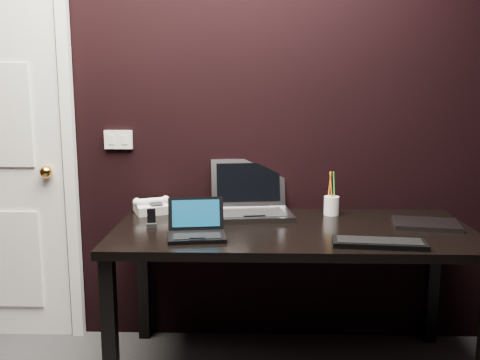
{
  "coord_description": "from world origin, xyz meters",
  "views": [
    {
      "loc": [
        0.12,
        -1.07,
        1.41
      ],
      "look_at": [
        0.05,
        1.35,
        0.98
      ],
      "focal_mm": 40.0,
      "sensor_mm": 36.0,
      "label": 1
    }
  ],
  "objects_px": {
    "desk_phone": "(151,207)",
    "silver_laptop": "(251,205)",
    "desk": "(292,243)",
    "closed_laptop": "(426,224)",
    "pen_cup": "(331,205)",
    "mobile_phone": "(151,220)",
    "netbook": "(197,230)",
    "ext_keyboard": "(379,243)"
  },
  "relations": [
    {
      "from": "netbook",
      "to": "mobile_phone",
      "type": "relative_size",
      "value": 3.31
    },
    {
      "from": "closed_laptop",
      "to": "desk_phone",
      "type": "bearing_deg",
      "value": 170.69
    },
    {
      "from": "desk",
      "to": "silver_laptop",
      "type": "height_order",
      "value": "silver_laptop"
    },
    {
      "from": "ext_keyboard",
      "to": "mobile_phone",
      "type": "distance_m",
      "value": 1.06
    },
    {
      "from": "silver_laptop",
      "to": "mobile_phone",
      "type": "relative_size",
      "value": 5.18
    },
    {
      "from": "desk",
      "to": "pen_cup",
      "type": "xyz_separation_m",
      "value": [
        0.22,
        0.27,
        0.13
      ]
    },
    {
      "from": "ext_keyboard",
      "to": "silver_laptop",
      "type": "bearing_deg",
      "value": 135.91
    },
    {
      "from": "pen_cup",
      "to": "silver_laptop",
      "type": "bearing_deg",
      "value": -177.41
    },
    {
      "from": "silver_laptop",
      "to": "closed_laptop",
      "type": "relative_size",
      "value": 1.31
    },
    {
      "from": "silver_laptop",
      "to": "ext_keyboard",
      "type": "relative_size",
      "value": 1.1
    },
    {
      "from": "netbook",
      "to": "pen_cup",
      "type": "relative_size",
      "value": 1.23
    },
    {
      "from": "netbook",
      "to": "mobile_phone",
      "type": "bearing_deg",
      "value": 143.28
    },
    {
      "from": "desk_phone",
      "to": "mobile_phone",
      "type": "bearing_deg",
      "value": -78.96
    },
    {
      "from": "mobile_phone",
      "to": "pen_cup",
      "type": "distance_m",
      "value": 0.93
    },
    {
      "from": "ext_keyboard",
      "to": "pen_cup",
      "type": "distance_m",
      "value": 0.56
    },
    {
      "from": "ext_keyboard",
      "to": "pen_cup",
      "type": "xyz_separation_m",
      "value": [
        -0.13,
        0.55,
        0.04
      ]
    },
    {
      "from": "desk_phone",
      "to": "mobile_phone",
      "type": "height_order",
      "value": "desk_phone"
    },
    {
      "from": "desk",
      "to": "mobile_phone",
      "type": "relative_size",
      "value": 19.97
    },
    {
      "from": "desk",
      "to": "ext_keyboard",
      "type": "xyz_separation_m",
      "value": [
        0.35,
        -0.28,
        0.09
      ]
    },
    {
      "from": "silver_laptop",
      "to": "desk",
      "type": "bearing_deg",
      "value": -50.85
    },
    {
      "from": "desk",
      "to": "silver_laptop",
      "type": "bearing_deg",
      "value": 129.15
    },
    {
      "from": "desk",
      "to": "closed_laptop",
      "type": "relative_size",
      "value": 5.04
    },
    {
      "from": "closed_laptop",
      "to": "pen_cup",
      "type": "bearing_deg",
      "value": 152.84
    },
    {
      "from": "silver_laptop",
      "to": "mobile_phone",
      "type": "bearing_deg",
      "value": -153.16
    },
    {
      "from": "netbook",
      "to": "silver_laptop",
      "type": "distance_m",
      "value": 0.48
    },
    {
      "from": "silver_laptop",
      "to": "mobile_phone",
      "type": "height_order",
      "value": "silver_laptop"
    },
    {
      "from": "silver_laptop",
      "to": "desk_phone",
      "type": "height_order",
      "value": "silver_laptop"
    },
    {
      "from": "closed_laptop",
      "to": "ext_keyboard",
      "type": "bearing_deg",
      "value": -132.24
    },
    {
      "from": "ext_keyboard",
      "to": "desk_phone",
      "type": "bearing_deg",
      "value": 152.69
    },
    {
      "from": "silver_laptop",
      "to": "ext_keyboard",
      "type": "distance_m",
      "value": 0.76
    },
    {
      "from": "silver_laptop",
      "to": "desk_phone",
      "type": "relative_size",
      "value": 2.1
    },
    {
      "from": "desk_phone",
      "to": "ext_keyboard",
      "type": "bearing_deg",
      "value": -27.31
    },
    {
      "from": "desk_phone",
      "to": "silver_laptop",
      "type": "bearing_deg",
      "value": -2.83
    },
    {
      "from": "desk",
      "to": "netbook",
      "type": "bearing_deg",
      "value": -158.73
    },
    {
      "from": "silver_laptop",
      "to": "pen_cup",
      "type": "relative_size",
      "value": 1.92
    },
    {
      "from": "desk",
      "to": "desk_phone",
      "type": "xyz_separation_m",
      "value": [
        -0.73,
        0.27,
        0.11
      ]
    },
    {
      "from": "netbook",
      "to": "mobile_phone",
      "type": "distance_m",
      "value": 0.3
    },
    {
      "from": "closed_laptop",
      "to": "pen_cup",
      "type": "height_order",
      "value": "pen_cup"
    },
    {
      "from": "silver_laptop",
      "to": "mobile_phone",
      "type": "distance_m",
      "value": 0.53
    },
    {
      "from": "closed_laptop",
      "to": "desk_phone",
      "type": "height_order",
      "value": "desk_phone"
    },
    {
      "from": "ext_keyboard",
      "to": "pen_cup",
      "type": "height_order",
      "value": "pen_cup"
    },
    {
      "from": "desk",
      "to": "mobile_phone",
      "type": "xyz_separation_m",
      "value": [
        -0.68,
        0.0,
        0.11
      ]
    }
  ]
}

